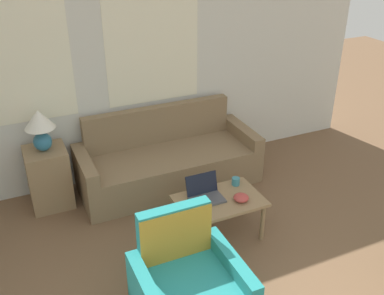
{
  "coord_description": "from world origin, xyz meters",
  "views": [
    {
      "loc": [
        -1.01,
        -0.84,
        2.9
      ],
      "look_at": [
        0.67,
        2.86,
        0.75
      ],
      "focal_mm": 42.0,
      "sensor_mm": 36.0,
      "label": 1
    }
  ],
  "objects": [
    {
      "name": "wall_back",
      "position": [
        -0.0,
        3.91,
        1.31
      ],
      "size": [
        6.84,
        0.06,
        2.6
      ],
      "color": "silver",
      "rests_on": "ground_plane"
    },
    {
      "name": "couch",
      "position": [
        0.63,
        3.48,
        0.27
      ],
      "size": [
        2.08,
        0.81,
        0.87
      ],
      "color": "#846B4C",
      "rests_on": "ground_plane"
    },
    {
      "name": "armchair",
      "position": [
        0.01,
        1.48,
        0.28
      ],
      "size": [
        0.79,
        0.75,
        0.91
      ],
      "color": "teal",
      "rests_on": "ground_plane"
    },
    {
      "name": "side_table",
      "position": [
        -0.71,
        3.58,
        0.34
      ],
      "size": [
        0.43,
        0.43,
        0.67
      ],
      "color": "#937551",
      "rests_on": "ground_plane"
    },
    {
      "name": "table_lamp",
      "position": [
        -0.71,
        3.58,
        0.96
      ],
      "size": [
        0.31,
        0.31,
        0.45
      ],
      "color": "teal",
      "rests_on": "side_table"
    },
    {
      "name": "coffee_table",
      "position": [
        0.71,
        2.31,
        0.38
      ],
      "size": [
        0.83,
        0.54,
        0.44
      ],
      "color": "#8E704C",
      "rests_on": "ground_plane"
    },
    {
      "name": "laptop",
      "position": [
        0.59,
        2.39,
        0.49
      ],
      "size": [
        0.32,
        0.26,
        0.22
      ],
      "color": "#47474C",
      "rests_on": "coffee_table"
    },
    {
      "name": "cup_navy",
      "position": [
        0.98,
        2.48,
        0.48
      ],
      "size": [
        0.08,
        0.08,
        0.08
      ],
      "color": "teal",
      "rests_on": "coffee_table"
    },
    {
      "name": "snack_bowl",
      "position": [
        0.89,
        2.21,
        0.47
      ],
      "size": [
        0.15,
        0.15,
        0.07
      ],
      "color": "#B23D38",
      "rests_on": "coffee_table"
    }
  ]
}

